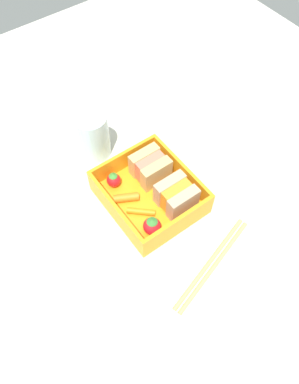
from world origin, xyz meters
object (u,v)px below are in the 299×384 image
strawberry_left (152,226)px  chopstick_pair (212,263)px  sandwich_center_left (176,196)px  carrot_stick_left (141,212)px  sandwich_left (150,167)px  drinking_glass (93,135)px  carrot_stick_far_left (126,198)px  folded_napkin (59,235)px  strawberry_far_left (114,180)px

strawberry_left → chopstick_pair: bearing=24.4°
sandwich_center_left → carrot_stick_left: sandwich_center_left is taller
sandwich_left → drinking_glass: 12.35cm
carrot_stick_far_left → folded_napkin: carrot_stick_far_left is taller
strawberry_far_left → carrot_stick_left: (7.65, 0.42, -0.85)cm
carrot_stick_left → chopstick_pair: bearing=16.7°
carrot_stick_far_left → carrot_stick_left: carrot_stick_far_left is taller
carrot_stick_left → folded_napkin: size_ratio=0.34×
sandwich_center_left → chopstick_pair: sandwich_center_left is taller
strawberry_far_left → strawberry_left: (11.36, -0.00, 0.24)cm
folded_napkin → carrot_stick_far_left: bearing=83.7°
chopstick_pair → folded_napkin: size_ratio=1.35×
strawberry_far_left → chopstick_pair: size_ratio=0.16×
sandwich_center_left → folded_napkin: size_ratio=0.40×
sandwich_left → strawberry_far_left: sandwich_left is taller
sandwich_center_left → chopstick_pair: 12.45cm
sandwich_center_left → carrot_stick_far_left: sandwich_center_left is taller
strawberry_far_left → carrot_stick_left: strawberry_far_left is taller
sandwich_center_left → folded_napkin: bearing=-109.8°
carrot_stick_left → strawberry_far_left: bearing=-176.8°
sandwich_center_left → strawberry_far_left: (-9.51, -6.36, -0.98)cm
carrot_stick_far_left → chopstick_pair: 18.07cm
carrot_stick_far_left → chopstick_pair: (17.39, 4.63, -1.57)cm
strawberry_left → carrot_stick_far_left: bearing=-179.3°
sandwich_left → strawberry_far_left: size_ratio=1.83×
folded_napkin → sandwich_left: bearing=91.3°
sandwich_center_left → drinking_glass: bearing=-165.9°
carrot_stick_far_left → strawberry_far_left: bearing=178.8°
carrot_stick_left → drinking_glass: bearing=175.8°
sandwich_center_left → carrot_stick_far_left: 8.63cm
drinking_glass → strawberry_left: bearing=-4.6°
strawberry_far_left → strawberry_left: 11.36cm
sandwich_left → strawberry_left: sandwich_left is taller
sandwich_left → strawberry_left: 11.20cm
sandwich_center_left → strawberry_far_left: bearing=-146.2°
carrot_stick_left → drinking_glass: 17.14cm
strawberry_left → folded_napkin: bearing=-124.4°
sandwich_center_left → strawberry_left: size_ratio=1.59×
carrot_stick_far_left → folded_napkin: size_ratio=0.31×
strawberry_far_left → drinking_glass: 9.57cm
carrot_stick_left → strawberry_left: (3.71, -0.42, 1.09)cm
sandwich_center_left → strawberry_far_left: sandwich_center_left is taller
sandwich_left → carrot_stick_far_left: (1.84, -6.45, -1.63)cm
sandwich_left → folded_napkin: size_ratio=0.40×
carrot_stick_far_left → strawberry_left: size_ratio=1.21×
sandwich_left → strawberry_far_left: 6.79cm
chopstick_pair → strawberry_far_left: bearing=-168.0°
carrot_stick_left → sandwich_left: bearing=132.7°
sandwich_left → drinking_glass: bearing=-157.5°
sandwich_center_left → drinking_glass: drinking_glass is taller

